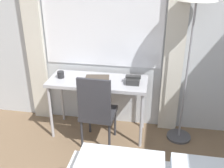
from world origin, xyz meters
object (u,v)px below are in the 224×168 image
Objects in this scene: desk_chair at (97,109)px; mug at (61,75)px; desk at (98,85)px; book at (97,78)px; standing_lamp at (196,2)px; telephone at (133,80)px.

mug is (-0.51, 0.26, 0.29)m from desk_chair.
book reaches higher than desk.
telephone is at bearing -174.32° from standing_lamp.
mug is at bearing 154.90° from desk_chair.
book is at bearing -178.48° from standing_lamp.
standing_lamp reaches higher than telephone.
desk is 14.56× the size of mug.
book is at bearing 175.75° from telephone.
book is (-0.06, 0.30, 0.26)m from desk_chair.
desk is 1.46m from standing_lamp.
desk is 0.48m from mug.
telephone is at bearing 36.67° from desk_chair.
desk_chair is 5.13× the size of telephone.
desk is at bearing -177.07° from standing_lamp.
desk_chair is 0.56m from telephone.
telephone is 0.59× the size of book.
desk is 0.33m from desk_chair.
book is (-0.01, 0.03, 0.08)m from desk.
telephone reaches higher than mug.
standing_lamp is at bearing 5.68° from telephone.
telephone is at bearing -4.25° from book.
mug is at bearing -178.59° from desk.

